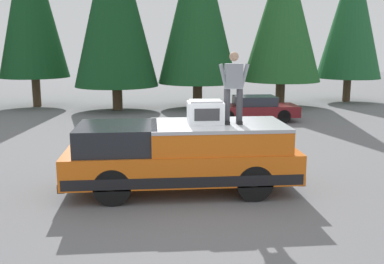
# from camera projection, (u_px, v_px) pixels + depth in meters

# --- Properties ---
(ground_plane) EXTENTS (90.00, 90.00, 0.00)m
(ground_plane) POSITION_uv_depth(u_px,v_px,m) (194.00, 193.00, 10.70)
(ground_plane) COLOR slate
(pickup_truck) EXTENTS (2.01, 5.54, 1.65)m
(pickup_truck) POSITION_uv_depth(u_px,v_px,m) (182.00, 156.00, 10.77)
(pickup_truck) COLOR orange
(pickup_truck) RESTS_ON ground
(compressor_unit) EXTENTS (0.65, 0.84, 0.56)m
(compressor_unit) POSITION_uv_depth(u_px,v_px,m) (205.00, 112.00, 10.63)
(compressor_unit) COLOR silver
(compressor_unit) RESTS_ON pickup_truck
(person_on_truck_bed) EXTENTS (0.29, 0.72, 1.69)m
(person_on_truck_bed) POSITION_uv_depth(u_px,v_px,m) (234.00, 86.00, 10.44)
(person_on_truck_bed) COLOR #333338
(person_on_truck_bed) RESTS_ON pickup_truck
(parked_car_maroon) EXTENTS (1.64, 4.10, 1.16)m
(parked_car_maroon) POSITION_uv_depth(u_px,v_px,m) (253.00, 109.00, 20.63)
(parked_car_maroon) COLOR maroon
(parked_car_maroon) RESTS_ON ground
(conifer_far_left) EXTENTS (3.84, 3.84, 9.12)m
(conifer_far_left) POSITION_uv_depth(u_px,v_px,m) (352.00, 14.00, 26.79)
(conifer_far_left) COLOR #4C3826
(conifer_far_left) RESTS_ON ground
(conifer_left) EXTENTS (4.40, 4.40, 9.08)m
(conifer_left) POSITION_uv_depth(u_px,v_px,m) (283.00, 12.00, 24.92)
(conifer_left) COLOR #4C3826
(conifer_left) RESTS_ON ground
(conifer_center_left) EXTENTS (4.40, 4.40, 10.09)m
(conifer_center_left) POSITION_uv_depth(u_px,v_px,m) (198.00, 3.00, 24.26)
(conifer_center_left) COLOR #4C3826
(conifer_center_left) RESTS_ON ground
(conifer_center_right) EXTENTS (4.45, 4.45, 10.22)m
(conifer_center_right) POSITION_uv_depth(u_px,v_px,m) (114.00, 0.00, 23.21)
(conifer_center_right) COLOR #4C3826
(conifer_center_right) RESTS_ON ground
(conifer_right) EXTENTS (3.82, 3.82, 10.13)m
(conifer_right) POSITION_uv_depth(u_px,v_px,m) (30.00, 0.00, 24.44)
(conifer_right) COLOR #4C3826
(conifer_right) RESTS_ON ground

